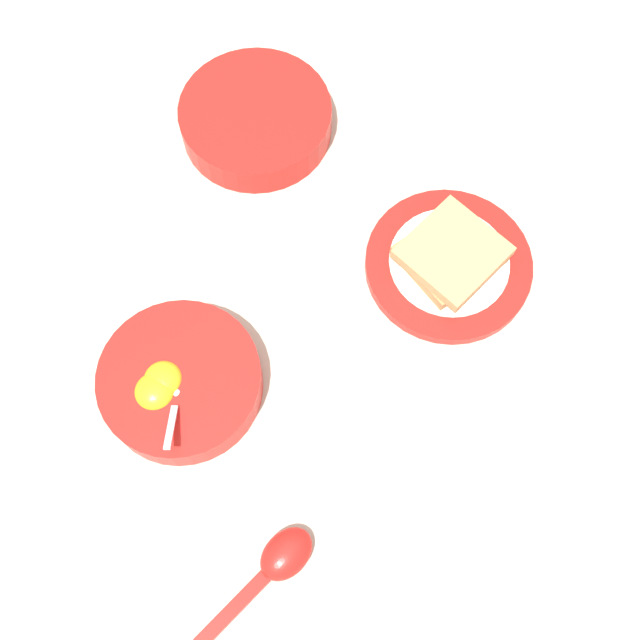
{
  "coord_description": "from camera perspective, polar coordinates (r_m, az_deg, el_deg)",
  "views": [
    {
      "loc": [
        0.27,
        0.14,
        0.8
      ],
      "look_at": [
        -0.02,
        0.02,
        0.02
      ],
      "focal_mm": 42.0,
      "sensor_mm": 36.0,
      "label": 1
    }
  ],
  "objects": [
    {
      "name": "egg_bowl",
      "position": [
        0.83,
        -10.62,
        -4.64
      ],
      "size": [
        0.18,
        0.18,
        0.07
      ],
      "color": "red",
      "rests_on": "ground_plane"
    },
    {
      "name": "soup_spoon",
      "position": [
        0.79,
        -3.37,
        -18.11
      ],
      "size": [
        0.15,
        0.08,
        0.03
      ],
      "color": "red",
      "rests_on": "ground_plane"
    },
    {
      "name": "toast_sandwich",
      "position": [
        0.87,
        9.96,
        5.01
      ],
      "size": [
        0.14,
        0.13,
        0.03
      ],
      "color": "tan",
      "rests_on": "toast_plate"
    },
    {
      "name": "toast_plate",
      "position": [
        0.89,
        9.75,
        4.19
      ],
      "size": [
        0.2,
        0.2,
        0.02
      ],
      "color": "red",
      "rests_on": "ground_plane"
    },
    {
      "name": "ground_plane",
      "position": [
        0.86,
        -1.4,
        -0.97
      ],
      "size": [
        3.0,
        3.0,
        0.0
      ],
      "primitive_type": "plane",
      "color": "beige"
    },
    {
      "name": "congee_bowl",
      "position": [
        0.97,
        -4.91,
        15.06
      ],
      "size": [
        0.19,
        0.19,
        0.04
      ],
      "color": "red",
      "rests_on": "ground_plane"
    }
  ]
}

